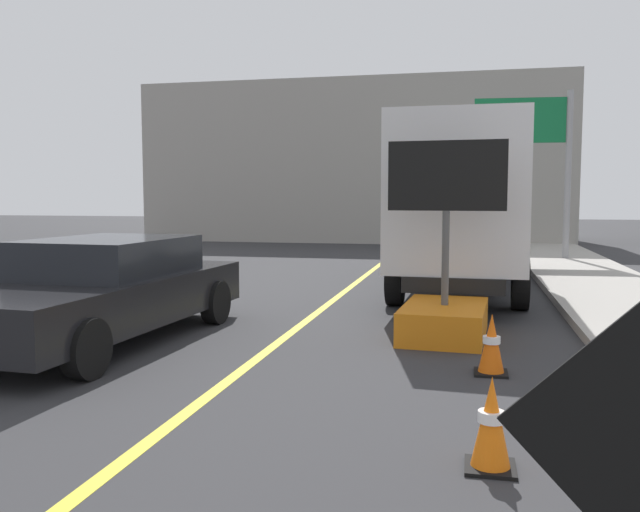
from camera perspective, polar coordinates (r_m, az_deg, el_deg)
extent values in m
cube|color=yellow|center=(6.16, -11.81, -13.34)|extent=(0.14, 36.00, 0.01)
cube|color=orange|center=(9.37, 10.65, -5.51)|extent=(1.22, 1.87, 0.45)
cylinder|color=#4C4C4C|center=(9.25, 10.74, -0.18)|extent=(0.10, 0.10, 1.30)
cube|color=black|center=(9.22, 10.86, 6.80)|extent=(1.60, 0.18, 0.95)
sphere|color=yellow|center=(9.23, 14.31, 6.73)|extent=(0.09, 0.09, 0.09)
sphere|color=yellow|center=(9.24, 12.44, 6.77)|extent=(0.09, 0.09, 0.09)
sphere|color=yellow|center=(9.27, 10.58, 6.80)|extent=(0.09, 0.09, 0.09)
sphere|color=yellow|center=(9.31, 8.73, 6.82)|extent=(0.09, 0.09, 0.09)
sphere|color=yellow|center=(9.34, 7.70, 7.93)|extent=(0.09, 0.09, 0.09)
sphere|color=yellow|center=(9.33, 7.67, 5.72)|extent=(0.09, 0.09, 0.09)
cube|color=black|center=(14.10, 12.05, -0.53)|extent=(1.74, 7.67, 0.25)
cube|color=silver|center=(16.78, 12.43, 4.03)|extent=(2.29, 2.19, 1.90)
cube|color=silver|center=(12.86, 11.99, 5.32)|extent=(2.36, 5.24, 2.61)
cylinder|color=black|center=(16.75, 8.67, -0.02)|extent=(0.30, 0.91, 0.90)
cylinder|color=black|center=(16.70, 16.02, -0.18)|extent=(0.30, 0.91, 0.90)
cylinder|color=black|center=(11.92, 6.50, -2.08)|extent=(0.30, 0.91, 0.90)
cylinder|color=black|center=(11.84, 16.86, -2.32)|extent=(0.30, 0.91, 0.90)
cube|color=black|center=(9.30, -18.43, -3.55)|extent=(2.21, 5.00, 0.60)
cube|color=black|center=(9.44, -17.69, -0.04)|extent=(1.83, 2.30, 0.50)
cylinder|color=black|center=(7.52, -19.47, -7.55)|extent=(0.26, 0.67, 0.66)
cylinder|color=black|center=(10.27, -8.97, -3.95)|extent=(0.26, 0.67, 0.66)
cylinder|color=black|center=(11.17, -17.67, -3.40)|extent=(0.26, 0.67, 0.66)
cylinder|color=gray|center=(20.69, 20.55, 6.37)|extent=(0.18, 0.18, 5.00)
cube|color=#0F6033|center=(20.55, 16.82, 11.11)|extent=(2.60, 0.27, 1.30)
cube|color=white|center=(20.58, 16.80, 11.10)|extent=(1.81, 0.16, 0.18)
cube|color=gray|center=(30.42, 3.36, 7.87)|extent=(18.06, 6.49, 6.78)
cube|color=black|center=(5.12, 14.44, -17.19)|extent=(0.36, 0.36, 0.03)
cone|color=orange|center=(5.00, 14.53, -13.59)|extent=(0.28, 0.28, 0.65)
cylinder|color=white|center=(4.99, 14.54, -13.23)|extent=(0.19, 0.19, 0.08)
cube|color=black|center=(7.61, 14.49, -9.70)|extent=(0.36, 0.36, 0.03)
cone|color=#EA5B0C|center=(7.53, 14.55, -7.23)|extent=(0.28, 0.28, 0.64)
cylinder|color=white|center=(7.53, 14.55, -6.99)|extent=(0.19, 0.19, 0.08)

